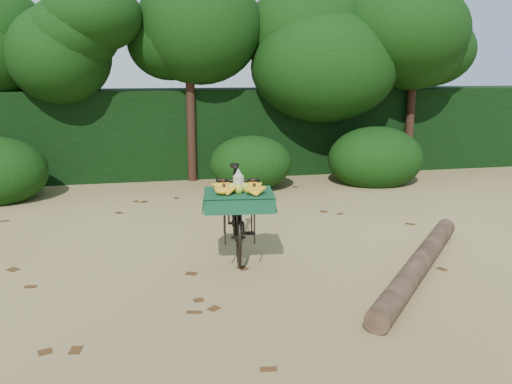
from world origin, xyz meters
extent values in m
plane|color=tan|center=(0.00, 0.00, 0.00)|extent=(80.00, 80.00, 0.00)
imported|color=black|center=(0.61, 0.85, 0.53)|extent=(0.72, 1.80, 1.05)
cube|color=black|center=(0.53, 0.25, 0.86)|extent=(0.44, 0.51, 0.03)
cube|color=#13492B|center=(0.53, 0.25, 0.88)|extent=(0.83, 0.72, 0.01)
ellipsoid|color=#9AAD29|center=(0.60, 0.24, 0.94)|extent=(0.10, 0.08, 0.11)
ellipsoid|color=#9AAD29|center=(0.54, 0.31, 0.94)|extent=(0.10, 0.08, 0.11)
ellipsoid|color=#9AAD29|center=(0.45, 0.26, 0.94)|extent=(0.10, 0.08, 0.11)
ellipsoid|color=#9AAD29|center=(0.52, 0.19, 0.94)|extent=(0.10, 0.08, 0.11)
cylinder|color=#EAE5C6|center=(0.53, 0.26, 0.99)|extent=(0.12, 0.12, 0.16)
cylinder|color=brown|center=(2.44, -0.36, 0.12)|extent=(2.30, 2.60, 0.23)
cube|color=black|center=(0.00, 6.30, 0.90)|extent=(26.00, 1.80, 1.80)
camera|label=1|loc=(-0.51, -5.49, 2.21)|focal=38.00mm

